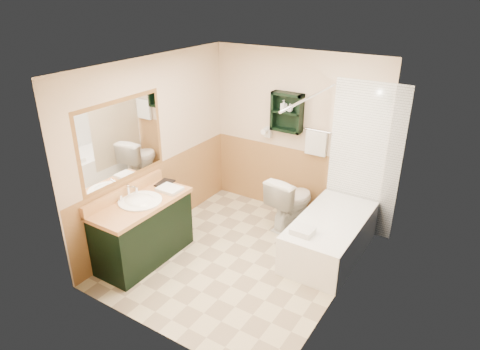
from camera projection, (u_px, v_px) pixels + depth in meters
name	position (u px, v px, depth m)	size (l,w,h in m)	color
floor	(239.00, 258.00, 5.43)	(3.00, 3.00, 0.00)	beige
back_wall	(296.00, 135.00, 6.11)	(2.60, 0.04, 2.40)	#F8E4C2
left_wall	(153.00, 150.00, 5.58)	(0.04, 3.00, 2.40)	#F8E4C2
right_wall	(349.00, 200.00, 4.29)	(0.04, 3.00, 2.40)	#F8E4C2
ceiling	(238.00, 64.00, 4.43)	(2.60, 3.00, 0.04)	white
wainscot_left	(160.00, 198.00, 5.85)	(2.98, 2.98, 1.00)	tan
wainscot_back	(292.00, 180.00, 6.37)	(2.58, 2.58, 1.00)	tan
mirror_frame	(122.00, 141.00, 5.01)	(1.30, 1.30, 1.00)	brown
mirror_glass	(122.00, 141.00, 5.01)	(1.20, 1.20, 0.90)	white
tile_right	(366.00, 185.00, 4.95)	(1.50, 1.50, 2.10)	white
tile_back	(364.00, 161.00, 5.63)	(0.95, 0.95, 2.10)	white
tile_accent	(375.00, 114.00, 4.60)	(1.50, 1.50, 0.10)	#144937
wall_shelf	(287.00, 112.00, 5.92)	(0.45, 0.15, 0.55)	black
hair_dryer	(268.00, 132.00, 6.23)	(0.10, 0.24, 0.18)	silver
towel_bar	(317.00, 131.00, 5.82)	(0.40, 0.06, 0.40)	silver
curtain_rod	(312.00, 96.00, 4.92)	(0.03, 0.03, 1.60)	silver
shower_curtain	(313.00, 159.00, 5.41)	(1.05, 1.05, 1.70)	beige
vanity	(143.00, 230.00, 5.27)	(0.59, 1.27, 0.81)	black
bathtub	(330.00, 236.00, 5.42)	(0.76, 1.50, 0.51)	white
toilet	(291.00, 201.00, 6.01)	(0.44, 0.78, 0.77)	white
counter_towel	(170.00, 189.00, 5.37)	(0.29, 0.23, 0.04)	silver
vanity_book	(158.00, 174.00, 5.53)	(0.19, 0.02, 0.25)	black
tub_towel	(303.00, 231.00, 5.00)	(0.26, 0.21, 0.07)	silver
soap_bottle_a	(284.00, 108.00, 5.92)	(0.07, 0.15, 0.07)	white
soap_bottle_b	(290.00, 109.00, 5.87)	(0.09, 0.11, 0.09)	white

